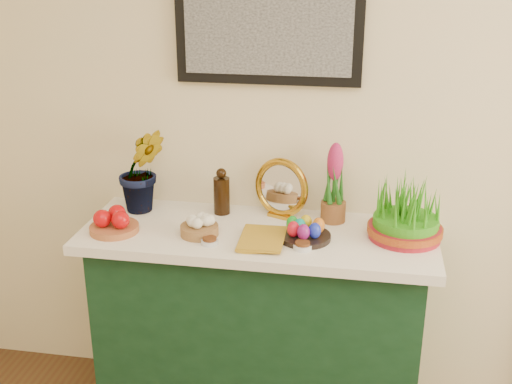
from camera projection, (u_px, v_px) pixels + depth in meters
The scene contains 14 objects.
room at pixel (423, 305), 0.45m from camera, with size 4.50×4.54×2.72m.
sideboard at pixel (258, 330), 2.72m from camera, with size 1.30×0.45×0.85m, color #153B21.
tablecloth at pixel (258, 234), 2.56m from camera, with size 1.40×0.55×0.04m, color white.
hyacinth_green at pixel (141, 157), 2.66m from camera, with size 0.24×0.20×0.48m, color #22661C.
apple_bowl at pixel (114, 222), 2.52m from camera, with size 0.21×0.21×0.10m.
garlic_basket at pixel (199, 227), 2.49m from camera, with size 0.16×0.16×0.08m.
vinegar_cruet at pixel (222, 194), 2.68m from camera, with size 0.07×0.07×0.20m.
mirror at pixel (281, 189), 2.65m from camera, with size 0.25×0.15×0.25m.
book at pixel (240, 237), 2.45m from camera, with size 0.15×0.23×0.03m, color #B98B1F.
spice_dish_left at pixel (210, 241), 2.42m from camera, with size 0.07×0.07×0.03m.
spice_dish_right at pixel (303, 246), 2.38m from camera, with size 0.07×0.07×0.03m.
egg_plate at pixel (304, 231), 2.46m from camera, with size 0.26×0.26×0.08m.
hyacinth_pink at pixel (334, 187), 2.58m from camera, with size 0.10×0.10×0.33m.
wheatgrass_sabzeh at pixel (406, 213), 2.44m from camera, with size 0.29×0.29×0.23m.
Camera 1 is at (0.01, -0.29, 1.94)m, focal length 45.00 mm.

